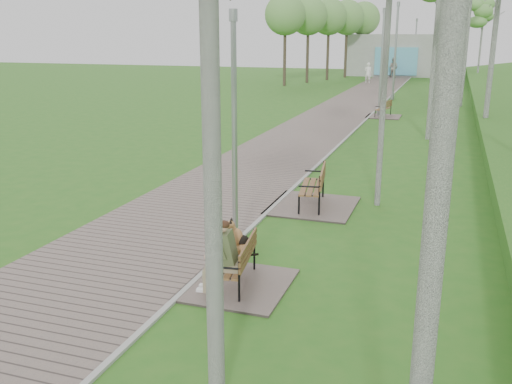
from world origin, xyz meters
TOP-DOWN VIEW (x-y plane):
  - ground at (0.00, 0.00)m, footprint 120.00×120.00m
  - walkway at (-1.75, 21.50)m, footprint 3.50×67.00m
  - kerb at (0.00, 21.50)m, footprint 0.10×67.00m
  - building_north at (-1.50, 50.97)m, footprint 10.00×5.20m
  - bench_main at (0.66, -0.60)m, footprint 1.65×1.83m
  - bench_second at (0.85, 4.28)m, footprint 1.99×2.21m
  - bench_third at (0.65, 20.56)m, footprint 1.65×1.84m
  - lamp_post_near at (0.10, 1.03)m, footprint 0.17×0.17m
  - lamp_post_second at (0.41, 20.72)m, footprint 0.20×0.20m
  - lamp_post_third at (0.31, 28.49)m, footprint 0.23×0.23m
  - lamp_post_far at (0.10, 49.72)m, footprint 0.21×0.21m
  - pedestrian_near at (-3.01, 40.69)m, footprint 0.68×0.50m
  - pedestrian_far at (-1.59, 47.40)m, footprint 1.11×0.99m
  - birch_distant_b at (5.79, 44.30)m, footprint 2.42×2.42m

SIDE VIEW (x-z plane):
  - ground at x=0.00m, z-range 0.00..0.00m
  - walkway at x=-1.75m, z-range 0.00..0.04m
  - kerb at x=0.00m, z-range 0.00..0.05m
  - bench_third at x=0.65m, z-range -0.32..0.69m
  - bench_second at x=0.85m, z-range -0.38..0.84m
  - bench_main at x=0.66m, z-range -0.32..1.12m
  - pedestrian_near at x=-3.01m, z-range 0.00..1.72m
  - pedestrian_far at x=-1.59m, z-range 0.00..1.89m
  - building_north at x=-1.50m, z-range -0.01..3.99m
  - lamp_post_near at x=0.10m, z-range -0.15..4.35m
  - lamp_post_second at x=0.41m, z-range -0.17..5.10m
  - lamp_post_far at x=0.10m, z-range -0.18..5.27m
  - lamp_post_third at x=0.31m, z-range -0.19..5.75m
  - birch_distant_b at x=5.79m, z-range 2.21..9.98m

